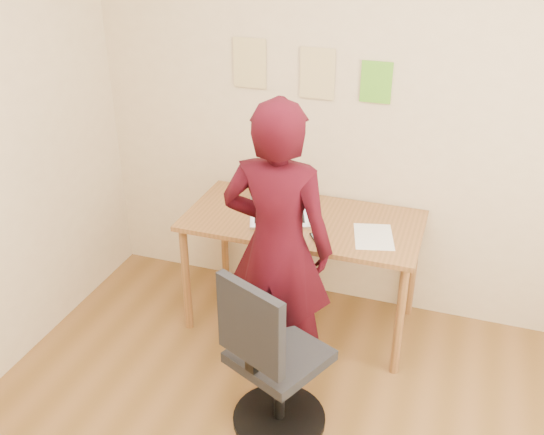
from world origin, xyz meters
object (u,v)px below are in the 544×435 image
at_px(person, 278,248).
at_px(laptop, 280,207).
at_px(desk, 303,231).
at_px(phone, 318,238).
at_px(office_chair, 271,367).

bearing_deg(person, laptop, -74.55).
bearing_deg(desk, laptop, -178.28).
bearing_deg(laptop, person, -93.23).
distance_m(desk, phone, 0.27).
bearing_deg(desk, phone, -55.14).
xyz_separation_m(phone, person, (-0.14, -0.28, 0.07)).
height_order(laptop, office_chair, laptop).
height_order(desk, laptop, laptop).
bearing_deg(person, phone, -117.79).
xyz_separation_m(office_chair, person, (-0.11, 0.43, 0.41)).
relative_size(desk, phone, 10.34).
height_order(phone, person, person).
relative_size(desk, person, 0.86).
xyz_separation_m(laptop, person, (0.15, -0.49, 0.02)).
xyz_separation_m(laptop, office_chair, (0.26, -0.92, -0.40)).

